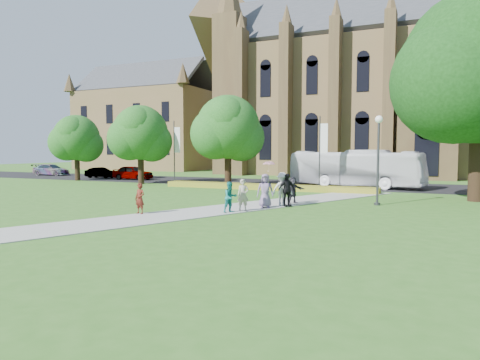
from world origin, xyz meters
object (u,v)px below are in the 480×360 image
at_px(car_1, 101,173).
at_px(car_2, 51,170).
at_px(streetlamp, 378,149).
at_px(tour_coach, 355,168).
at_px(pedestrian_0, 140,199).
at_px(car_0, 133,173).

relative_size(car_1, car_2, 0.76).
relative_size(streetlamp, car_1, 1.42).
xyz_separation_m(streetlamp, car_2, (-41.52, 14.20, -2.57)).
relative_size(tour_coach, car_1, 3.15).
bearing_deg(streetlamp, car_2, 161.12).
bearing_deg(pedestrian_0, tour_coach, 75.29).
height_order(streetlamp, car_2, streetlamp).
relative_size(tour_coach, car_0, 2.58).
bearing_deg(tour_coach, car_0, 103.72).
bearing_deg(car_1, car_0, -102.78).
bearing_deg(streetlamp, tour_coach, 104.72).
bearing_deg(car_1, car_2, 75.15).
xyz_separation_m(streetlamp, car_0, (-26.80, 11.78, -2.51)).
bearing_deg(pedestrian_0, car_2, 148.56).
height_order(tour_coach, car_1, tour_coach).
bearing_deg(car_0, car_1, 80.32).
bearing_deg(car_2, tour_coach, -99.42).
bearing_deg(tour_coach, car_2, 99.87).
relative_size(streetlamp, tour_coach, 0.45).
relative_size(car_0, pedestrian_0, 2.93).
height_order(streetlamp, tour_coach, streetlamp).
xyz_separation_m(car_1, pedestrian_0, (21.33, -21.10, 0.18)).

